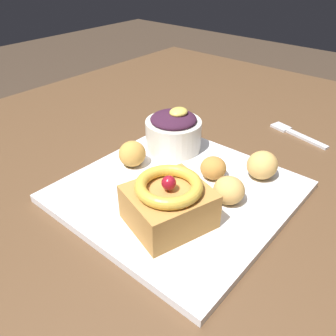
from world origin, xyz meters
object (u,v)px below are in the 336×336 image
fritter_middle (213,168)px  fritter_back (132,154)px  fritter_front (262,165)px  fritter_extra (229,190)px  front_plate (178,191)px  fork (295,133)px  berry_ramekin (174,131)px  cake_slice (169,202)px

fritter_middle → fritter_back: bearing=114.5°
fritter_front → fritter_extra: (-0.09, 0.01, -0.00)m
front_plate → fork: size_ratio=2.45×
fritter_back → fritter_extra: fritter_back is taller
front_plate → fritter_extra: bearing=-73.2°
fritter_front → fork: bearing=7.5°
berry_ramekin → fritter_middle: bearing=-106.3°
front_plate → fritter_front: 0.14m
front_plate → fritter_middle: bearing=-21.4°
front_plate → cake_slice: 0.08m
front_plate → berry_ramekin: (0.09, 0.08, 0.04)m
fritter_extra → fork: size_ratio=0.35×
front_plate → fritter_back: bearing=88.6°
berry_ramekin → fritter_back: bearing=169.9°
cake_slice → berry_ramekin: berry_ramekin is taller
fritter_front → fork: 0.20m
cake_slice → front_plate: bearing=29.5°
fritter_middle → fritter_back: 0.13m
fork → fritter_middle: bearing=97.3°
fritter_extra → berry_ramekin: bearing=66.9°
fritter_middle → fritter_extra: (-0.04, -0.05, 0.00)m
front_plate → fritter_back: size_ratio=6.83×
fritter_extra → fritter_middle: bearing=54.9°
fritter_extra → fork: bearing=4.1°
cake_slice → fritter_extra: bearing=-22.6°
cake_slice → fritter_middle: bearing=6.6°
fritter_back → fritter_extra: bearing=-83.5°
cake_slice → fork: bearing=-2.5°
fritter_middle → fritter_extra: fritter_extra is taller
fritter_middle → fork: 0.25m
front_plate → cake_slice: cake_slice is taller
fritter_front → cake_slice: bearing=166.5°
front_plate → fork: (0.30, -0.05, -0.00)m
berry_ramekin → fritter_front: 0.16m
fritter_middle → fritter_back: (-0.06, 0.12, 0.00)m
cake_slice → fork: 0.37m
front_plate → berry_ramekin: 0.13m
fritter_front → fork: fritter_front is taller
fritter_front → fritter_back: size_ratio=1.13×
fritter_front → fritter_extra: bearing=176.4°
fritter_front → berry_ramekin: bearing=97.0°
berry_ramekin → fritter_middle: berry_ramekin is taller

